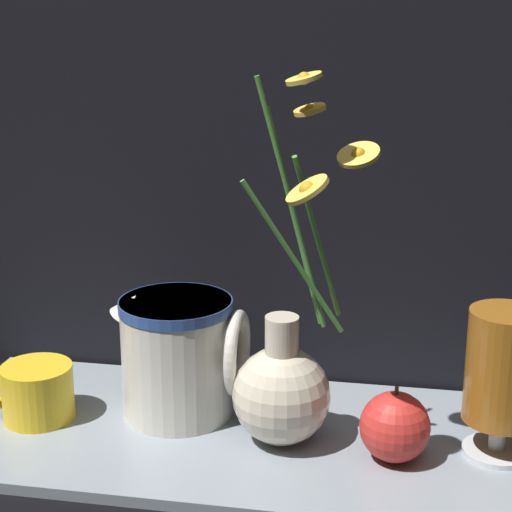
% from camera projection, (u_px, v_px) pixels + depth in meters
% --- Properties ---
extents(ground_plane, '(6.00, 6.00, 0.00)m').
position_uv_depth(ground_plane, '(245.00, 441.00, 0.93)').
color(ground_plane, black).
extents(shelf, '(0.68, 0.29, 0.01)m').
position_uv_depth(shelf, '(245.00, 437.00, 0.93)').
color(shelf, gray).
rests_on(shelf, ground_plane).
extents(vase_with_flowers, '(0.15, 0.17, 0.39)m').
position_uv_depth(vase_with_flowers, '(282.00, 385.00, 0.89)').
color(vase_with_flowers, beige).
rests_on(vase_with_flowers, shelf).
extents(yellow_mug, '(0.09, 0.08, 0.06)m').
position_uv_depth(yellow_mug, '(36.00, 392.00, 0.95)').
color(yellow_mug, yellow).
rests_on(yellow_mug, shelf).
extents(ceramic_pitcher, '(0.15, 0.13, 0.15)m').
position_uv_depth(ceramic_pitcher, '(179.00, 352.00, 0.95)').
color(ceramic_pitcher, beige).
rests_on(ceramic_pitcher, shelf).
extents(tea_glass, '(0.08, 0.08, 0.16)m').
position_uv_depth(tea_glass, '(503.00, 370.00, 0.86)').
color(tea_glass, silver).
rests_on(tea_glass, shelf).
extents(orange_fruit, '(0.07, 0.07, 0.08)m').
position_uv_depth(orange_fruit, '(395.00, 427.00, 0.86)').
color(orange_fruit, red).
rests_on(orange_fruit, shelf).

